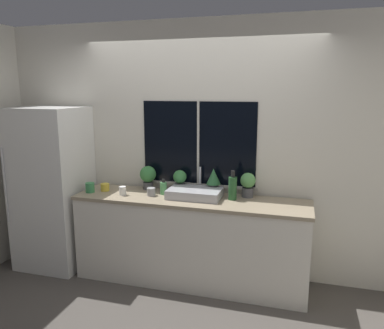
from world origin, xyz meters
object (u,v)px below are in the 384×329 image
(potted_plant_center_right, at_px, (213,180))
(soap_bottle, at_px, (164,188))
(mug_yellow, at_px, (105,187))
(mug_grey, at_px, (151,192))
(bottle_tall, at_px, (233,188))
(mug_white, at_px, (123,191))
(potted_plant_far_right, at_px, (248,184))
(refrigerator, at_px, (53,188))
(sink, at_px, (195,193))
(potted_plant_far_left, at_px, (148,176))
(mug_green, at_px, (90,188))
(potted_plant_center_left, at_px, (180,180))

(potted_plant_center_right, bearing_deg, soap_bottle, -163.86)
(mug_yellow, xyz_separation_m, mug_grey, (0.55, -0.04, 0.00))
(potted_plant_center_right, bearing_deg, bottle_tall, -30.80)
(bottle_tall, xyz_separation_m, mug_white, (-1.13, -0.16, -0.08))
(potted_plant_far_right, distance_m, mug_white, 1.30)
(refrigerator, distance_m, potted_plant_center_right, 1.82)
(sink, distance_m, potted_plant_far_left, 0.61)
(potted_plant_far_right, relative_size, mug_grey, 2.85)
(potted_plant_far_left, bearing_deg, soap_bottle, -31.87)
(mug_green, bearing_deg, potted_plant_center_right, 12.70)
(soap_bottle, distance_m, mug_green, 0.80)
(soap_bottle, relative_size, mug_yellow, 1.76)
(refrigerator, bearing_deg, soap_bottle, 3.53)
(mug_grey, bearing_deg, bottle_tall, 6.53)
(bottle_tall, bearing_deg, soap_bottle, -179.18)
(potted_plant_far_right, bearing_deg, mug_white, -166.92)
(refrigerator, height_order, potted_plant_far_left, refrigerator)
(potted_plant_far_left, distance_m, soap_bottle, 0.29)
(mug_yellow, height_order, mug_grey, mug_grey)
(mug_white, bearing_deg, refrigerator, 175.71)
(bottle_tall, distance_m, mug_green, 1.52)
(potted_plant_far_right, distance_m, mug_green, 1.67)
(potted_plant_center_left, bearing_deg, mug_green, -162.46)
(soap_bottle, xyz_separation_m, mug_yellow, (-0.66, -0.05, -0.03))
(potted_plant_far_left, height_order, mug_white, potted_plant_far_left)
(sink, relative_size, mug_grey, 6.08)
(potted_plant_center_right, distance_m, potted_plant_far_right, 0.36)
(sink, bearing_deg, refrigerator, -177.93)
(potted_plant_center_left, relative_size, potted_plant_far_right, 0.94)
(refrigerator, bearing_deg, mug_white, -4.29)
(refrigerator, relative_size, mug_green, 17.37)
(mug_white, bearing_deg, potted_plant_center_right, 17.99)
(potted_plant_far_left, height_order, potted_plant_far_right, potted_plant_far_left)
(potted_plant_far_left, xyz_separation_m, soap_bottle, (0.23, -0.15, -0.08))
(potted_plant_center_right, bearing_deg, mug_yellow, -170.56)
(potted_plant_center_right, distance_m, mug_white, 0.96)
(bottle_tall, bearing_deg, mug_yellow, -177.60)
(refrigerator, distance_m, potted_plant_center_left, 1.46)
(bottle_tall, relative_size, mug_green, 2.85)
(mug_green, height_order, mug_grey, mug_green)
(sink, distance_m, mug_yellow, 1.01)
(soap_bottle, bearing_deg, potted_plant_center_right, 16.14)
(potted_plant_far_right, bearing_deg, potted_plant_far_left, -180.00)
(refrigerator, relative_size, potted_plant_far_right, 7.15)
(refrigerator, relative_size, mug_grey, 20.35)
(potted_plant_center_left, relative_size, mug_white, 2.57)
(soap_bottle, bearing_deg, bottle_tall, 0.82)
(soap_bottle, bearing_deg, potted_plant_center_left, 47.50)
(potted_plant_center_right, relative_size, mug_yellow, 2.93)
(potted_plant_center_left, relative_size, potted_plant_center_right, 0.86)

